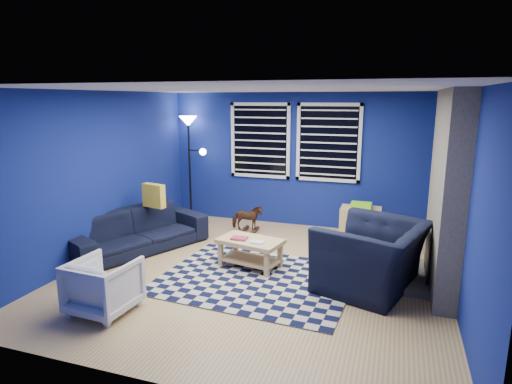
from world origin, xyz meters
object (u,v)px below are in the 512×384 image
at_px(armchair_bent, 104,286).
at_px(floor_lamp, 190,135).
at_px(cabinet, 360,223).
at_px(tv, 443,162).
at_px(sofa, 137,231).
at_px(coffee_table, 250,247).
at_px(rocking_horse, 247,218).
at_px(armchair_big, 372,256).

bearing_deg(armchair_bent, floor_lamp, -74.24).
bearing_deg(cabinet, floor_lamp, 174.21).
bearing_deg(cabinet, tv, 0.71).
xyz_separation_m(tv, sofa, (-4.55, -1.72, -1.07)).
bearing_deg(tv, cabinet, -178.31).
bearing_deg(coffee_table, floor_lamp, 133.59).
height_order(armchair_bent, floor_lamp, floor_lamp).
distance_m(rocking_horse, cabinet, 1.97).
bearing_deg(floor_lamp, rocking_horse, -23.56).
distance_m(tv, coffee_table, 3.36).
xyz_separation_m(armchair_big, coffee_table, (-1.69, 0.15, -0.12)).
xyz_separation_m(armchair_bent, rocking_horse, (0.58, 3.20, -0.02)).
xyz_separation_m(rocking_horse, cabinet, (1.95, 0.33, -0.01)).
relative_size(coffee_table, cabinet, 1.44).
bearing_deg(rocking_horse, armchair_bent, 149.53).
xyz_separation_m(coffee_table, floor_lamp, (-1.97, 2.07, 1.37)).
bearing_deg(floor_lamp, tv, -3.08).
relative_size(armchair_bent, rocking_horse, 1.28).
bearing_deg(floor_lamp, armchair_big, -31.23).
height_order(armchair_bent, coffee_table, armchair_bent).
bearing_deg(sofa, floor_lamp, 25.77).
xyz_separation_m(sofa, coffee_table, (1.95, -0.10, -0.02)).
relative_size(rocking_horse, floor_lamp, 0.26).
distance_m(sofa, rocking_horse, 1.93).
distance_m(armchair_big, rocking_horse, 2.77).
relative_size(rocking_horse, coffee_table, 0.55).
relative_size(sofa, cabinet, 3.30).
bearing_deg(floor_lamp, cabinet, -4.82).
xyz_separation_m(sofa, armchair_bent, (0.80, -1.85, -0.01)).
bearing_deg(coffee_table, armchair_big, -4.93).
height_order(tv, sofa, tv).
bearing_deg(armchair_bent, rocking_horse, -96.67).
height_order(coffee_table, cabinet, cabinet).
height_order(tv, rocking_horse, tv).
bearing_deg(tv, rocking_horse, -173.41).
distance_m(armchair_bent, coffee_table, 2.09).
height_order(sofa, armchair_bent, sofa).
bearing_deg(tv, armchair_big, -114.86).
relative_size(tv, armchair_bent, 1.46).
xyz_separation_m(tv, floor_lamp, (-4.57, 0.25, 0.28)).
bearing_deg(cabinet, sofa, -154.07).
relative_size(armchair_big, cabinet, 1.94).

